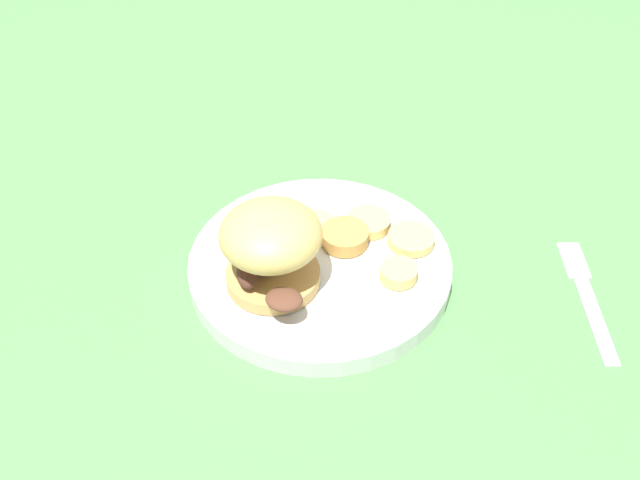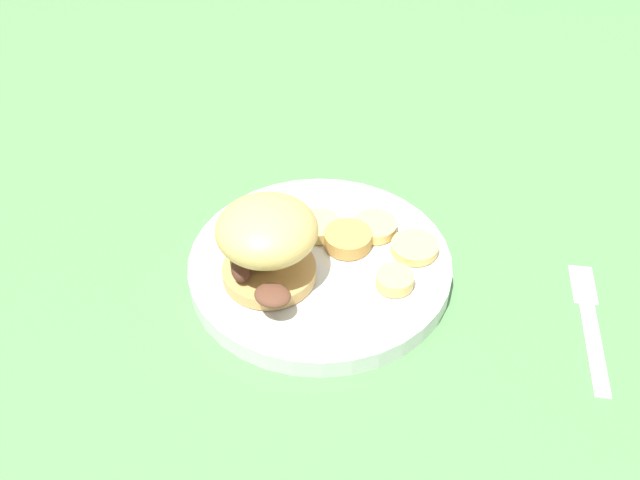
{
  "view_description": "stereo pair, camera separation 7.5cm",
  "coord_description": "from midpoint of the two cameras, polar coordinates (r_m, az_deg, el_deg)",
  "views": [
    {
      "loc": [
        0.55,
        -0.08,
        0.55
      ],
      "look_at": [
        0.0,
        0.0,
        0.05
      ],
      "focal_mm": 42.0,
      "sensor_mm": 36.0,
      "label": 1
    },
    {
      "loc": [
        0.56,
        -0.01,
        0.55
      ],
      "look_at": [
        0.0,
        0.0,
        0.05
      ],
      "focal_mm": 42.0,
      "sensor_mm": 36.0,
      "label": 2
    }
  ],
  "objects": [
    {
      "name": "potato_round_2",
      "position": [
        0.75,
        3.14,
        -2.64
      ],
      "size": [
        0.04,
        0.04,
        0.01
      ],
      "primitive_type": "cylinder",
      "color": "#DBB766",
      "rests_on": "dinner_plate"
    },
    {
      "name": "potato_round_4",
      "position": [
        0.8,
        -3.37,
        0.89
      ],
      "size": [
        0.05,
        0.05,
        0.01
      ],
      "primitive_type": "cylinder",
      "color": "#DBB766",
      "rests_on": "dinner_plate"
    },
    {
      "name": "sandwich",
      "position": [
        0.72,
        -6.81,
        -0.5
      ],
      "size": [
        0.14,
        0.1,
        0.09
      ],
      "color": "tan",
      "rests_on": "dinner_plate"
    },
    {
      "name": "potato_round_0",
      "position": [
        0.79,
        4.27,
        -0.04
      ],
      "size": [
        0.05,
        0.05,
        0.01
      ],
      "primitive_type": "cylinder",
      "color": "#DBB766",
      "rests_on": "dinner_plate"
    },
    {
      "name": "potato_round_3",
      "position": [
        0.8,
        1.05,
        1.25
      ],
      "size": [
        0.05,
        0.05,
        0.01
      ],
      "primitive_type": "cylinder",
      "color": "#DBB766",
      "rests_on": "dinner_plate"
    },
    {
      "name": "dinner_plate",
      "position": [
        0.78,
        -2.77,
        -2.05
      ],
      "size": [
        0.27,
        0.27,
        0.02
      ],
      "color": "silver",
      "rests_on": "ground_plane"
    },
    {
      "name": "ground_plane",
      "position": [
        0.79,
        -2.74,
        -2.71
      ],
      "size": [
        4.0,
        4.0,
        0.0
      ],
      "primitive_type": "plane",
      "color": "#4C7A47"
    },
    {
      "name": "potato_round_1",
      "position": [
        0.78,
        -0.84,
        0.13
      ],
      "size": [
        0.05,
        0.05,
        0.02
      ],
      "primitive_type": "cylinder",
      "color": "#BC8942",
      "rests_on": "dinner_plate"
    },
    {
      "name": "fork",
      "position": [
        0.8,
        17.21,
        -4.27
      ],
      "size": [
        0.17,
        0.04,
        0.0
      ],
      "color": "silver",
      "rests_on": "ground_plane"
    }
  ]
}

